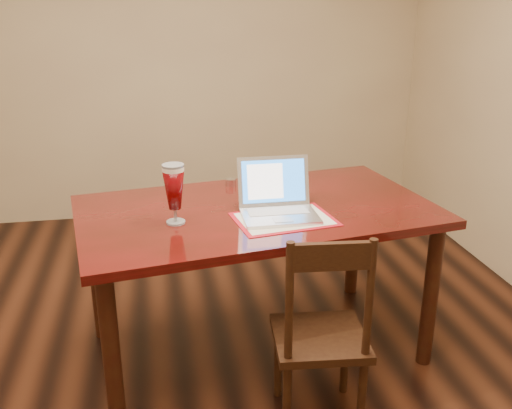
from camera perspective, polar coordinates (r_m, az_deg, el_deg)
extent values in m
plane|color=black|center=(3.02, -7.08, -17.67)|extent=(5.00, 5.00, 0.00)
cube|color=tan|center=(4.92, -9.73, 14.06)|extent=(4.50, 0.01, 2.70)
cube|color=#530B0B|center=(2.90, 0.11, -0.70)|extent=(1.91, 1.26, 0.04)
cylinder|color=black|center=(2.60, -14.23, -14.54)|extent=(0.08, 0.08, 0.79)
cylinder|color=black|center=(3.10, 17.05, -8.75)|extent=(0.08, 0.08, 0.79)
cylinder|color=black|center=(3.31, -15.65, -6.66)|extent=(0.08, 0.08, 0.79)
cylinder|color=black|center=(3.72, 9.74, -3.14)|extent=(0.08, 0.08, 0.79)
cube|color=#AA0F1B|center=(2.74, 2.84, -1.47)|extent=(0.51, 0.40, 0.00)
cube|color=beige|center=(2.74, 2.84, -1.44)|extent=(0.46, 0.35, 0.00)
cube|color=silver|center=(2.75, 2.41, -1.18)|extent=(0.36, 0.25, 0.02)
cube|color=silver|center=(2.79, 2.19, -0.64)|extent=(0.30, 0.11, 0.00)
cube|color=silver|center=(2.68, 2.73, -1.53)|extent=(0.09, 0.07, 0.00)
cube|color=silver|center=(2.85, 1.77, 2.37)|extent=(0.36, 0.07, 0.24)
cube|color=blue|center=(2.84, 1.79, 2.36)|extent=(0.32, 0.06, 0.20)
cube|color=white|center=(2.84, 0.94, 2.31)|extent=(0.18, 0.05, 0.17)
cylinder|color=silver|center=(2.72, -8.02, -1.74)|extent=(0.09, 0.09, 0.01)
cylinder|color=silver|center=(2.71, -8.06, -1.02)|extent=(0.02, 0.02, 0.06)
cylinder|color=silver|center=(2.64, -8.30, 3.56)|extent=(0.10, 0.10, 0.02)
cylinder|color=silver|center=(2.63, -8.31, 3.87)|extent=(0.10, 0.10, 0.01)
cylinder|color=silver|center=(3.23, -2.55, 2.25)|extent=(0.06, 0.06, 0.04)
cylinder|color=silver|center=(3.27, -0.99, 2.50)|extent=(0.06, 0.06, 0.04)
cube|color=black|center=(2.62, 6.37, -13.12)|extent=(0.44, 0.42, 0.04)
cylinder|color=black|center=(2.60, 3.11, -19.23)|extent=(0.04, 0.04, 0.40)
cylinder|color=black|center=(2.66, 10.52, -18.56)|extent=(0.04, 0.04, 0.40)
cylinder|color=black|center=(2.84, 2.22, -15.31)|extent=(0.04, 0.04, 0.40)
cylinder|color=black|center=(2.90, 8.90, -14.81)|extent=(0.04, 0.04, 0.40)
cylinder|color=black|center=(2.32, 3.34, -9.67)|extent=(0.03, 0.03, 0.52)
cylinder|color=black|center=(2.38, 11.28, -9.16)|extent=(0.03, 0.03, 0.52)
cube|color=black|center=(2.26, 7.58, -5.16)|extent=(0.33, 0.06, 0.12)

